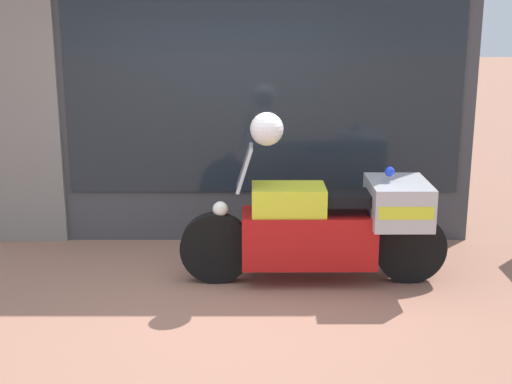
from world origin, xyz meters
TOP-DOWN VIEW (x-y plane):
  - ground_plane at (0.00, 0.00)m, footprint 60.00×60.00m
  - shop_building at (-0.40, 2.00)m, footprint 5.27×0.55m
  - window_display at (0.40, 2.03)m, footprint 3.87×0.30m
  - paramedic_motorcycle at (1.04, 0.61)m, footprint 2.43×0.73m
  - white_helmet at (0.45, 0.61)m, footprint 0.29×0.29m

SIDE VIEW (x-z plane):
  - ground_plane at x=0.00m, z-range 0.00..0.00m
  - window_display at x=0.40m, z-range -0.50..1.42m
  - paramedic_motorcycle at x=1.04m, z-range -0.09..1.19m
  - white_helmet at x=0.45m, z-range 1.28..1.57m
  - shop_building at x=-0.40m, z-range 0.01..3.27m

